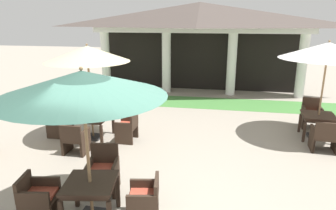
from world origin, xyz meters
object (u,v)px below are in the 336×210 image
patio_chair_near_foreground_north (311,115)px  patio_umbrella_mid_right (82,85)px  patio_umbrella_near_foreground (328,51)px  patio_chair_mid_left_west (59,122)px  patio_chair_near_foreground_south (325,137)px  patio_chair_mid_right_west (38,198)px  patio_umbrella_mid_left (87,54)px  patio_chair_mid_right_east (145,200)px  patio_table_near_foreground (318,118)px  patio_table_mid_right (90,187)px  patio_chair_mid_right_north (103,171)px  patio_table_mid_left (92,118)px  patio_chair_mid_left_east (128,127)px  patio_chair_mid_left_south (75,139)px

patio_chair_near_foreground_north → patio_umbrella_mid_right: 7.77m
patio_umbrella_near_foreground → patio_chair_mid_left_west: (-7.50, -1.17, -2.12)m
patio_umbrella_near_foreground → patio_chair_near_foreground_south: size_ratio=3.26×
patio_chair_near_foreground_north → patio_chair_mid_right_west: 8.24m
patio_umbrella_mid_left → patio_chair_mid_right_east: size_ratio=3.39×
patio_table_near_foreground → patio_table_mid_right: (-4.89, -4.69, 0.02)m
patio_chair_near_foreground_north → patio_chair_mid_right_north: size_ratio=0.99×
patio_umbrella_near_foreground → patio_table_mid_left: 6.81m
patio_chair_mid_right_west → patio_chair_near_foreground_north: bearing=125.0°
patio_chair_mid_left_west → patio_table_near_foreground: bearing=99.2°
patio_umbrella_mid_left → patio_chair_near_foreground_north: bearing=18.1°
patio_chair_near_foreground_south → patio_chair_mid_right_east: patio_chair_near_foreground_south is taller
patio_chair_near_foreground_south → patio_chair_mid_left_west: 7.43m
patio_table_near_foreground → patio_umbrella_mid_left: 6.78m
patio_chair_mid_right_west → patio_chair_mid_left_west: bearing=-164.8°
patio_chair_near_foreground_north → patio_chair_mid_left_west: size_ratio=1.06×
patio_chair_near_foreground_south → patio_umbrella_near_foreground: bearing=90.0°
patio_umbrella_mid_left → patio_chair_mid_right_west: patio_umbrella_mid_left is taller
patio_chair_mid_left_east → patio_chair_mid_right_north: (0.31, -2.59, 0.03)m
patio_umbrella_near_foreground → patio_chair_mid_right_north: bearing=-143.2°
patio_chair_near_foreground_south → patio_chair_mid_left_west: bearing=-173.9°
patio_umbrella_near_foreground → patio_chair_mid_right_north: 6.64m
patio_chair_mid_left_east → patio_chair_near_foreground_north: bearing=-68.3°
patio_umbrella_mid_right → patio_chair_mid_right_north: size_ratio=2.86×
patio_chair_near_foreground_south → patio_chair_mid_left_east: (-5.29, -0.24, 0.00)m
patio_chair_mid_right_west → patio_chair_mid_right_east: size_ratio=1.03×
patio_chair_mid_left_south → patio_chair_mid_right_west: patio_chair_mid_left_south is taller
patio_chair_mid_right_north → patio_chair_mid_right_east: 1.31m
patio_table_mid_left → patio_table_mid_right: bearing=-66.4°
patio_umbrella_near_foreground → patio_chair_near_foreground_south: (-0.07, -0.94, -2.13)m
patio_chair_near_foreground_south → patio_chair_mid_right_east: bearing=-133.1°
patio_table_near_foreground → patio_chair_near_foreground_south: (-0.07, -0.94, -0.21)m
patio_chair_near_foreground_north → patio_chair_mid_left_south: bearing=30.4°
patio_chair_near_foreground_south → patio_chair_near_foreground_north: patio_chair_near_foreground_north is taller
patio_chair_near_foreground_north → patio_chair_mid_left_east: 5.83m
patio_table_near_foreground → patio_umbrella_mid_left: size_ratio=0.35×
patio_chair_mid_left_south → patio_chair_mid_right_west: bearing=-76.1°
patio_chair_near_foreground_north → patio_chair_mid_left_east: size_ratio=1.13×
patio_umbrella_near_foreground → patio_chair_near_foreground_south: bearing=-94.3°
patio_chair_mid_left_west → patio_chair_mid_right_west: bearing=25.1°
patio_table_near_foreground → patio_chair_mid_right_west: 7.56m
patio_table_near_foreground → patio_chair_mid_left_west: 7.59m
patio_umbrella_mid_right → patio_chair_mid_right_west: (-0.91, -0.15, -2.00)m
patio_umbrella_near_foreground → patio_chair_mid_right_east: size_ratio=3.51×
patio_umbrella_near_foreground → patio_umbrella_mid_left: size_ratio=1.03×
patio_chair_mid_right_east → patio_table_mid_left: bearing=26.4°
patio_table_mid_left → patio_chair_mid_left_east: (1.07, -0.01, -0.22)m
patio_umbrella_mid_left → patio_table_mid_right: size_ratio=2.82×
patio_chair_mid_left_south → patio_chair_mid_right_north: (1.38, -1.53, 0.03)m
patio_table_mid_left → patio_chair_mid_left_east: bearing=-0.3°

